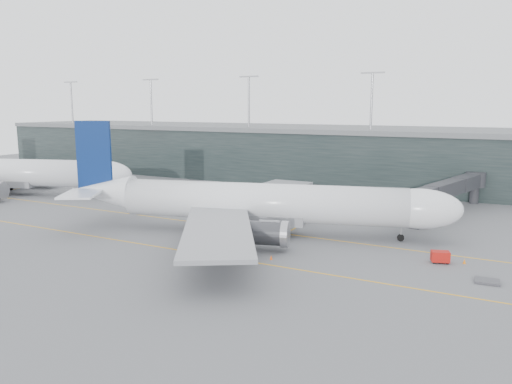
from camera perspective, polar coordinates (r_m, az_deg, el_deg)
The scene contains 18 objects.
ground at distance 89.21m, azimuth 1.43°, elevation -3.85°, with size 320.00×320.00×0.00m, color #5E5E63.
taxiline_a at distance 85.74m, azimuth 0.24°, elevation -4.41°, with size 160.00×0.25×0.02m, color #EDA616.
taxiline_b at distance 72.44m, azimuth -5.65°, elevation -7.14°, with size 160.00×0.25×0.02m, color #EDA616.
taxiline_lead_main at distance 105.40m, azimuth 8.71°, elevation -1.83°, with size 0.25×60.00×0.02m, color #EDA616.
taxiline_lead_adj at distance 151.13m, azimuth -21.29°, elevation 1.13°, with size 0.25×60.00×0.02m, color #EDA616.
terminal at distance 141.69m, azimuth 11.92°, elevation 4.15°, with size 240.00×36.00×29.00m.
main_aircraft at distance 82.63m, azimuth 0.44°, elevation -1.26°, with size 65.09×59.90×18.52m.
jet_bridge at distance 104.29m, azimuth 20.31°, elevation 0.41°, with size 14.06×44.48×6.87m.
second_aircraft at distance 134.30m, azimuth -26.67°, elevation 2.00°, with size 65.23×60.05×18.70m.
gse_cart at distance 72.68m, azimuth 20.31°, elevation -6.92°, with size 2.73×2.18×1.62m.
baggage_dolly at distance 67.27m, azimuth 24.91°, elevation -9.23°, with size 2.84×2.28×0.28m, color #3E3D43.
uld_a at distance 98.57m, azimuth 1.51°, elevation -1.88°, with size 2.51×2.12×2.08m.
uld_b at distance 101.64m, azimuth 2.75°, elevation -1.58°, with size 2.35×2.00×1.92m.
uld_c at distance 97.81m, azimuth 3.72°, elevation -2.11°, with size 2.31×2.11×1.71m.
cone_nose at distance 73.66m, azimuth 22.72°, elevation -7.32°, with size 0.42×0.42×0.67m, color orange.
cone_wing_stbd at distance 69.83m, azimuth 1.74°, elevation -7.48°, with size 0.40×0.40×0.63m, color #FE580E.
cone_wing_port at distance 95.46m, azimuth 8.00°, elevation -2.82°, with size 0.44×0.44×0.70m, color #EE390D.
cone_tail at distance 84.48m, azimuth -7.66°, elevation -4.46°, with size 0.47×0.47×0.75m, color #E74E0C.
Camera 1 is at (38.33, -77.75, 21.06)m, focal length 35.00 mm.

